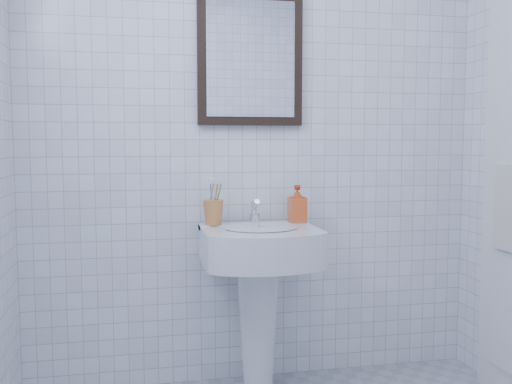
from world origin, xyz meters
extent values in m
cube|color=silver|center=(0.00, 1.20, 1.25)|extent=(2.20, 0.02, 2.50)
cone|color=white|center=(-0.03, 1.01, 0.32)|extent=(0.20, 0.20, 0.64)
cube|color=white|center=(-0.03, 0.96, 0.70)|extent=(0.51, 0.37, 0.16)
cube|color=white|center=(-0.03, 1.10, 0.77)|extent=(0.51, 0.09, 0.03)
cylinder|color=white|center=(-0.03, 0.93, 0.79)|extent=(0.32, 0.32, 0.01)
cylinder|color=silver|center=(-0.03, 1.08, 0.81)|extent=(0.05, 0.05, 0.05)
cylinder|color=silver|center=(-0.03, 1.06, 0.86)|extent=(0.02, 0.09, 0.07)
cylinder|color=silver|center=(-0.03, 1.10, 0.85)|extent=(0.03, 0.05, 0.09)
imported|color=red|center=(0.17, 1.09, 0.87)|extent=(0.08, 0.08, 0.17)
cube|color=black|center=(-0.03, 1.18, 1.55)|extent=(0.50, 0.04, 0.62)
cube|color=white|center=(-0.03, 1.16, 1.55)|extent=(0.42, 0.00, 0.54)
cube|color=beige|center=(1.04, 0.73, 0.87)|extent=(0.03, 0.16, 0.38)
camera|label=1|loc=(-0.57, -1.49, 1.16)|focal=40.00mm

